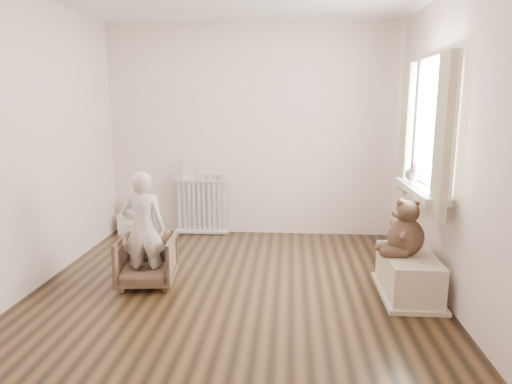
# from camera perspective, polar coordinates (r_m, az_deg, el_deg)

# --- Properties ---
(floor) EXTENTS (3.60, 3.60, 0.01)m
(floor) POSITION_cam_1_polar(r_m,az_deg,el_deg) (4.26, -2.53, -11.78)
(floor) COLOR black
(floor) RESTS_ON ground
(back_wall) EXTENTS (3.60, 0.02, 2.60)m
(back_wall) POSITION_cam_1_polar(r_m,az_deg,el_deg) (5.72, -0.47, 7.56)
(back_wall) COLOR white
(back_wall) RESTS_ON ground
(front_wall) EXTENTS (3.60, 0.02, 2.60)m
(front_wall) POSITION_cam_1_polar(r_m,az_deg,el_deg) (2.18, -8.50, 1.54)
(front_wall) COLOR white
(front_wall) RESTS_ON ground
(left_wall) EXTENTS (0.02, 3.60, 2.60)m
(left_wall) POSITION_cam_1_polar(r_m,az_deg,el_deg) (4.53, -26.05, 5.48)
(left_wall) COLOR white
(left_wall) RESTS_ON ground
(right_wall) EXTENTS (0.02, 3.60, 2.60)m
(right_wall) POSITION_cam_1_polar(r_m,az_deg,el_deg) (4.13, 23.09, 5.28)
(right_wall) COLOR white
(right_wall) RESTS_ON ground
(window) EXTENTS (0.03, 0.90, 1.10)m
(window) POSITION_cam_1_polar(r_m,az_deg,el_deg) (4.39, 21.50, 7.66)
(window) COLOR white
(window) RESTS_ON right_wall
(window_sill) EXTENTS (0.22, 1.10, 0.06)m
(window_sill) POSITION_cam_1_polar(r_m,az_deg,el_deg) (4.43, 19.86, 0.22)
(window_sill) COLOR silver
(window_sill) RESTS_ON right_wall
(curtain_left) EXTENTS (0.06, 0.26, 1.30)m
(curtain_left) POSITION_cam_1_polar(r_m,az_deg,el_deg) (3.82, 22.32, 6.28)
(curtain_left) COLOR beige
(curtain_left) RESTS_ON right_wall
(curtain_right) EXTENTS (0.06, 0.26, 1.30)m
(curtain_right) POSITION_cam_1_polar(r_m,az_deg,el_deg) (4.91, 18.29, 7.46)
(curtain_right) COLOR beige
(curtain_right) RESTS_ON right_wall
(radiator) EXTENTS (0.67, 0.13, 0.71)m
(radiator) POSITION_cam_1_polar(r_m,az_deg,el_deg) (5.83, -6.86, -1.51)
(radiator) COLOR silver
(radiator) RESTS_ON floor
(paper_doll) EXTENTS (0.16, 0.01, 0.27)m
(paper_doll) POSITION_cam_1_polar(r_m,az_deg,el_deg) (5.77, -8.44, 2.95)
(paper_doll) COLOR beige
(paper_doll) RESTS_ON radiator
(tin_a) EXTENTS (0.09, 0.09, 0.05)m
(tin_a) POSITION_cam_1_polar(r_m,az_deg,el_deg) (5.74, -5.96, 1.85)
(tin_a) COLOR #A59E8C
(tin_a) RESTS_ON radiator
(tin_b) EXTENTS (0.10, 0.10, 0.06)m
(tin_b) POSITION_cam_1_polar(r_m,az_deg,el_deg) (5.72, -4.51, 1.85)
(tin_b) COLOR #A59E8C
(tin_b) RESTS_ON radiator
(toy_vanity) EXTENTS (0.30, 0.22, 0.47)m
(toy_vanity) POSITION_cam_1_polar(r_m,az_deg,el_deg) (6.06, -15.34, -2.44)
(toy_vanity) COLOR silver
(toy_vanity) RESTS_ON floor
(armchair) EXTENTS (0.54, 0.56, 0.47)m
(armchair) POSITION_cam_1_polar(r_m,az_deg,el_deg) (4.34, -13.48, -8.33)
(armchair) COLOR brown
(armchair) RESTS_ON floor
(child) EXTENTS (0.41, 0.29, 1.05)m
(child) POSITION_cam_1_polar(r_m,az_deg,el_deg) (4.21, -13.88, -4.53)
(child) COLOR silver
(child) RESTS_ON armchair
(toy_bench) EXTENTS (0.42, 0.79, 0.37)m
(toy_bench) POSITION_cam_1_polar(r_m,az_deg,el_deg) (4.24, 18.51, -9.57)
(toy_bench) COLOR beige
(toy_bench) RESTS_ON floor
(teddy_bear) EXTENTS (0.41, 0.33, 0.48)m
(teddy_bear) POSITION_cam_1_polar(r_m,az_deg,el_deg) (4.09, 18.35, -3.43)
(teddy_bear) COLOR #3D281B
(teddy_bear) RESTS_ON toy_bench
(plush_cat) EXTENTS (0.21, 0.28, 0.21)m
(plush_cat) POSITION_cam_1_polar(r_m,az_deg,el_deg) (4.63, 19.10, 2.35)
(plush_cat) COLOR slate
(plush_cat) RESTS_ON window_sill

